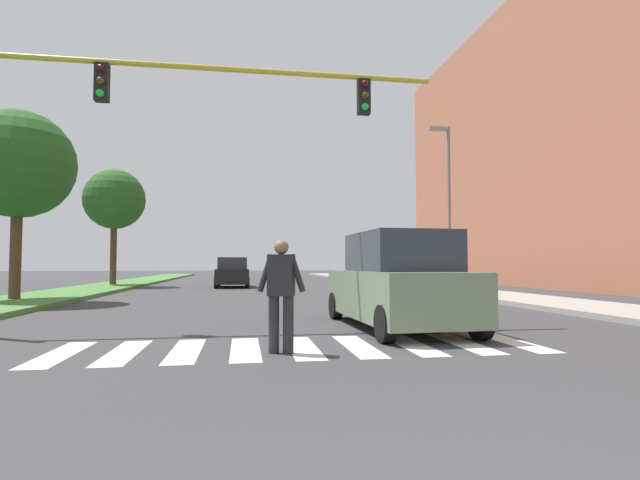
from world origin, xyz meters
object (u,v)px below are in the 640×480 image
(tree_mid, at_px, (18,165))
(traffic_light_gantry, at_px, (104,115))
(tree_far, at_px, (114,200))
(street_lamp_right, at_px, (447,193))
(suv_crossing, at_px, (397,283))
(pedestrian_performer, at_px, (281,290))
(sedan_midblock, at_px, (233,273))

(tree_mid, bearing_deg, traffic_light_gantry, -57.49)
(tree_far, height_order, street_lamp_right, street_lamp_right)
(tree_mid, relative_size, traffic_light_gantry, 0.63)
(traffic_light_gantry, height_order, suv_crossing, traffic_light_gantry)
(pedestrian_performer, relative_size, suv_crossing, 0.36)
(tree_far, bearing_deg, traffic_light_gantry, -76.82)
(pedestrian_performer, bearing_deg, traffic_light_gantry, 136.54)
(suv_crossing, bearing_deg, pedestrian_performer, -136.47)
(pedestrian_performer, relative_size, sedan_midblock, 0.42)
(traffic_light_gantry, xyz_separation_m, sedan_midblock, (2.32, 17.88, -3.63))
(tree_mid, height_order, suv_crossing, tree_mid)
(pedestrian_performer, bearing_deg, tree_mid, 127.40)
(street_lamp_right, xyz_separation_m, suv_crossing, (-6.08, -11.31, -3.66))
(suv_crossing, height_order, sedan_midblock, suv_crossing)
(tree_far, bearing_deg, street_lamp_right, -27.81)
(tree_far, height_order, suv_crossing, tree_far)
(tree_far, distance_m, sedan_midblock, 8.19)
(street_lamp_right, distance_m, sedan_midblock, 12.84)
(sedan_midblock, bearing_deg, suv_crossing, -78.71)
(tree_mid, bearing_deg, tree_far, 88.89)
(tree_mid, distance_m, pedestrian_performer, 14.01)
(traffic_light_gantry, height_order, pedestrian_performer, traffic_light_gantry)
(traffic_light_gantry, distance_m, street_lamp_right, 16.06)
(tree_far, bearing_deg, tree_mid, -91.11)
(street_lamp_right, distance_m, pedestrian_performer, 16.70)
(tree_far, relative_size, pedestrian_performer, 3.96)
(tree_far, distance_m, suv_crossing, 23.07)
(tree_far, bearing_deg, suv_crossing, -62.26)
(tree_mid, relative_size, suv_crossing, 1.38)
(street_lamp_right, xyz_separation_m, sedan_midblock, (-9.81, 7.36, -3.81))
(pedestrian_performer, bearing_deg, suv_crossing, 43.53)
(tree_mid, distance_m, traffic_light_gantry, 8.84)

